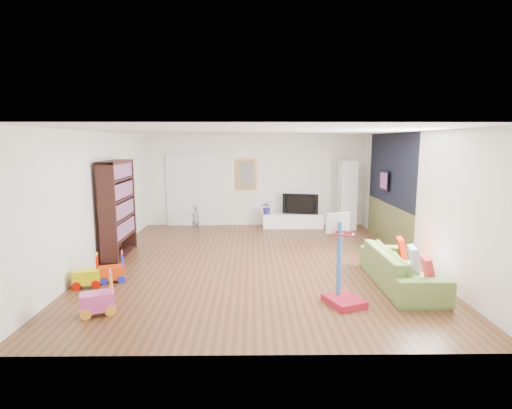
{
  "coord_description": "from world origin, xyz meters",
  "views": [
    {
      "loc": [
        -0.1,
        -8.12,
        2.49
      ],
      "look_at": [
        0.0,
        0.4,
        1.15
      ],
      "focal_mm": 28.0,
      "sensor_mm": 36.0,
      "label": 1
    }
  ],
  "objects_px": {
    "bookshelf": "(117,209)",
    "basketball_hoop": "(345,260)",
    "media_console": "(293,221)",
    "sofa": "(401,268)"
  },
  "relations": [
    {
      "from": "bookshelf",
      "to": "basketball_hoop",
      "type": "bearing_deg",
      "value": -32.74
    },
    {
      "from": "basketball_hoop",
      "to": "bookshelf",
      "type": "bearing_deg",
      "value": 124.82
    },
    {
      "from": "media_console",
      "to": "basketball_hoop",
      "type": "xyz_separation_m",
      "value": [
        0.22,
        -5.62,
        0.51
      ]
    },
    {
      "from": "media_console",
      "to": "sofa",
      "type": "relative_size",
      "value": 0.81
    },
    {
      "from": "media_console",
      "to": "basketball_hoop",
      "type": "distance_m",
      "value": 5.65
    },
    {
      "from": "bookshelf",
      "to": "basketball_hoop",
      "type": "relative_size",
      "value": 1.48
    },
    {
      "from": "media_console",
      "to": "bookshelf",
      "type": "xyz_separation_m",
      "value": [
        -4.12,
        -2.93,
        0.84
      ]
    },
    {
      "from": "media_console",
      "to": "sofa",
      "type": "height_order",
      "value": "sofa"
    },
    {
      "from": "media_console",
      "to": "basketball_hoop",
      "type": "relative_size",
      "value": 1.23
    },
    {
      "from": "sofa",
      "to": "basketball_hoop",
      "type": "bearing_deg",
      "value": 124.58
    }
  ]
}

